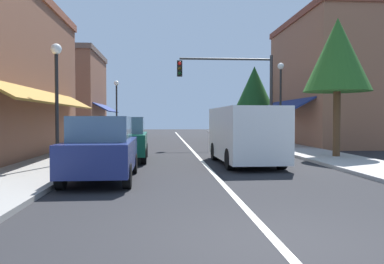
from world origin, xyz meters
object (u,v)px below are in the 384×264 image
(parked_car_second_left, at_px, (125,139))
(van_in_lane, at_px, (245,134))
(tree_right_near, at_px, (337,56))
(traffic_signal_mast_arm, at_px, (238,84))
(street_lamp_right_mid, at_px, (281,91))
(tree_right_far, at_px, (254,92))
(street_lamp_left_far, at_px, (117,100))
(parked_car_nearest_left, at_px, (102,149))
(street_lamp_left_near, at_px, (57,83))

(parked_car_second_left, relative_size, van_in_lane, 0.79)
(tree_right_near, bearing_deg, traffic_signal_mast_arm, 114.13)
(street_lamp_right_mid, bearing_deg, traffic_signal_mast_arm, 147.48)
(van_in_lane, bearing_deg, tree_right_far, 73.95)
(street_lamp_left_far, bearing_deg, parked_car_second_left, -81.98)
(traffic_signal_mast_arm, bearing_deg, parked_car_nearest_left, -117.04)
(parked_car_nearest_left, xyz_separation_m, traffic_signal_mast_arm, (6.03, 11.81, 2.87))
(parked_car_second_left, distance_m, tree_right_far, 18.00)
(traffic_signal_mast_arm, bearing_deg, parked_car_second_left, -131.49)
(street_lamp_right_mid, xyz_separation_m, tree_right_near, (0.82, -5.27, 1.13))
(van_in_lane, distance_m, street_lamp_left_near, 6.91)
(traffic_signal_mast_arm, distance_m, street_lamp_left_far, 10.16)
(parked_car_nearest_left, height_order, parked_car_second_left, same)
(street_lamp_left_near, bearing_deg, van_in_lane, 7.42)
(street_lamp_left_far, bearing_deg, parked_car_nearest_left, -84.65)
(parked_car_second_left, xyz_separation_m, street_lamp_right_mid, (8.03, 5.29, 2.34))
(parked_car_nearest_left, xyz_separation_m, street_lamp_left_far, (-1.72, 18.35, 2.18))
(street_lamp_left_far, distance_m, tree_right_near, 17.03)
(street_lamp_left_far, bearing_deg, van_in_lane, -66.46)
(parked_car_nearest_left, xyz_separation_m, tree_right_near, (9.00, 5.17, 3.48))
(van_in_lane, bearing_deg, street_lamp_left_near, -174.29)
(street_lamp_left_near, distance_m, street_lamp_left_far, 15.66)
(street_lamp_left_near, height_order, street_lamp_right_mid, street_lamp_right_mid)
(parked_car_nearest_left, xyz_separation_m, street_lamp_left_near, (-1.90, 2.69, 2.02))
(van_in_lane, bearing_deg, parked_car_nearest_left, -144.81)
(tree_right_far, bearing_deg, street_lamp_left_near, -121.61)
(street_lamp_right_mid, bearing_deg, street_lamp_left_far, 141.37)
(parked_car_nearest_left, distance_m, tree_right_far, 22.61)
(parked_car_nearest_left, bearing_deg, street_lamp_right_mid, 51.02)
(van_in_lane, distance_m, tree_right_near, 5.58)
(street_lamp_left_near, bearing_deg, tree_right_far, 58.39)
(parked_car_nearest_left, distance_m, street_lamp_left_near, 3.86)
(street_lamp_right_mid, distance_m, tree_right_far, 10.12)
(tree_right_far, bearing_deg, street_lamp_right_mid, -95.03)
(van_in_lane, relative_size, street_lamp_left_far, 1.16)
(van_in_lane, xyz_separation_m, traffic_signal_mast_arm, (1.30, 8.26, 2.61))
(parked_car_second_left, bearing_deg, parked_car_nearest_left, -92.90)
(traffic_signal_mast_arm, bearing_deg, street_lamp_left_near, -130.99)
(parked_car_nearest_left, distance_m, parked_car_second_left, 5.16)
(street_lamp_right_mid, xyz_separation_m, street_lamp_left_far, (-9.89, 7.90, -0.17))
(parked_car_second_left, bearing_deg, van_in_lane, -20.59)
(van_in_lane, height_order, street_lamp_right_mid, street_lamp_right_mid)
(street_lamp_left_far, bearing_deg, tree_right_near, -50.87)
(street_lamp_left_far, relative_size, tree_right_near, 0.76)
(tree_right_near, bearing_deg, street_lamp_left_far, 129.13)
(street_lamp_left_near, relative_size, tree_right_near, 0.71)
(tree_right_far, bearing_deg, van_in_lane, -104.34)
(tree_right_far, bearing_deg, parked_car_nearest_left, -113.85)
(parked_car_nearest_left, relative_size, traffic_signal_mast_arm, 0.73)
(street_lamp_left_near, bearing_deg, street_lamp_left_far, 89.33)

